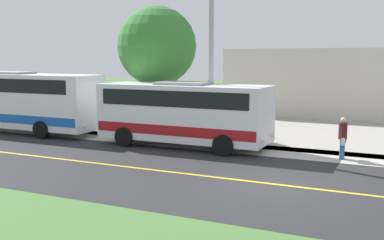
% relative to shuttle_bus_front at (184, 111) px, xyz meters
% --- Properties ---
extents(ground_plane, '(120.00, 120.00, 0.00)m').
position_rel_shuttle_bus_front_xyz_m(ground_plane, '(4.57, 5.49, -1.63)').
color(ground_plane, '#477238').
extents(road_surface, '(8.00, 100.00, 0.01)m').
position_rel_shuttle_bus_front_xyz_m(road_surface, '(4.57, 5.49, -1.62)').
color(road_surface, '#28282B').
rests_on(road_surface, ground).
extents(sidewalk, '(2.40, 100.00, 0.01)m').
position_rel_shuttle_bus_front_xyz_m(sidewalk, '(-0.63, 5.49, -1.62)').
color(sidewalk, '#B2ADA3').
rests_on(sidewalk, ground).
extents(road_centre_line, '(0.16, 100.00, 0.00)m').
position_rel_shuttle_bus_front_xyz_m(road_centre_line, '(4.57, 5.49, -1.62)').
color(road_centre_line, gold).
rests_on(road_centre_line, ground).
extents(shuttle_bus_front, '(2.79, 7.93, 2.96)m').
position_rel_shuttle_bus_front_xyz_m(shuttle_bus_front, '(0.00, 0.00, 0.00)').
color(shuttle_bus_front, white).
rests_on(shuttle_bus_front, ground).
extents(transit_bus_rear, '(2.63, 12.01, 3.28)m').
position_rel_shuttle_bus_front_xyz_m(transit_bus_rear, '(0.08, -11.04, 0.17)').
color(transit_bus_rear, white).
rests_on(transit_bus_rear, ground).
extents(pedestrian_with_bags, '(0.72, 0.34, 1.69)m').
position_rel_shuttle_bus_front_xyz_m(pedestrian_with_bags, '(-0.26, 6.95, -0.72)').
color(pedestrian_with_bags, '#335972').
rests_on(pedestrian_with_bags, ground).
extents(street_light_pole, '(1.97, 0.24, 8.34)m').
position_rel_shuttle_bus_front_xyz_m(street_light_pole, '(-0.31, 1.14, 2.95)').
color(street_light_pole, '#9E9EA3').
rests_on(street_light_pole, ground).
extents(tree_curbside, '(4.19, 4.19, 6.74)m').
position_rel_shuttle_bus_front_xyz_m(tree_curbside, '(-2.83, -2.96, 3.00)').
color(tree_curbside, '#4C3826').
rests_on(tree_curbside, ground).
extents(commercial_building, '(10.00, 17.52, 4.63)m').
position_rel_shuttle_bus_front_xyz_m(commercial_building, '(-16.83, 6.06, 0.69)').
color(commercial_building, beige).
rests_on(commercial_building, ground).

